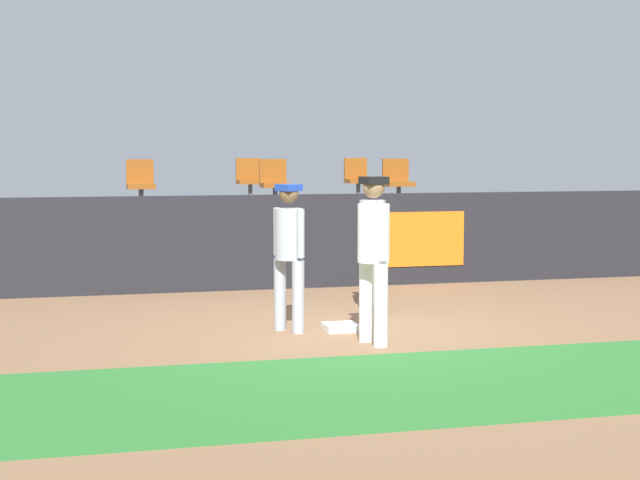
% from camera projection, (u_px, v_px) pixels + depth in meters
% --- Properties ---
extents(ground_plane, '(60.00, 60.00, 0.00)m').
position_uv_depth(ground_plane, '(359.00, 333.00, 11.75)').
color(ground_plane, '#846042').
extents(grass_foreground_strip, '(18.00, 2.80, 0.01)m').
position_uv_depth(grass_foreground_strip, '(441.00, 383.00, 9.18)').
color(grass_foreground_strip, '#2D722D').
rests_on(grass_foreground_strip, ground_plane).
extents(first_base, '(0.40, 0.40, 0.08)m').
position_uv_depth(first_base, '(341.00, 327.00, 11.89)').
color(first_base, white).
rests_on(first_base, ground_plane).
extents(player_fielder_home, '(0.42, 0.60, 1.86)m').
position_uv_depth(player_fielder_home, '(373.00, 248.00, 10.97)').
color(player_fielder_home, white).
rests_on(player_fielder_home, ground_plane).
extents(player_runner_visitor, '(0.40, 0.50, 1.79)m').
position_uv_depth(player_runner_visitor, '(372.00, 235.00, 12.99)').
color(player_runner_visitor, '#9EA3AD').
rests_on(player_runner_visitor, ground_plane).
extents(player_coach_visitor, '(0.46, 0.46, 1.75)m').
position_uv_depth(player_coach_visitor, '(289.00, 247.00, 11.73)').
color(player_coach_visitor, '#9EA3AD').
rests_on(player_coach_visitor, ground_plane).
extents(field_wall, '(18.00, 0.26, 1.46)m').
position_uv_depth(field_wall, '(287.00, 241.00, 15.50)').
color(field_wall, black).
rests_on(field_wall, ground_plane).
extents(bleacher_platform, '(18.00, 4.80, 1.16)m').
position_uv_depth(bleacher_platform, '(255.00, 237.00, 17.99)').
color(bleacher_platform, '#59595E').
rests_on(bleacher_platform, ground_plane).
extents(seat_back_center, '(0.47, 0.44, 0.84)m').
position_uv_depth(seat_back_center, '(250.00, 178.00, 18.55)').
color(seat_back_center, '#4C4C51').
rests_on(seat_back_center, bleacher_platform).
extents(seat_front_left, '(0.44, 0.44, 0.84)m').
position_uv_depth(seat_front_left, '(141.00, 182.00, 16.28)').
color(seat_front_left, '#4C4C51').
rests_on(seat_front_left, bleacher_platform).
extents(seat_front_right, '(0.48, 0.44, 0.84)m').
position_uv_depth(seat_front_right, '(397.00, 180.00, 17.39)').
color(seat_front_right, '#4C4C51').
rests_on(seat_front_right, bleacher_platform).
extents(seat_back_right, '(0.45, 0.44, 0.84)m').
position_uv_depth(seat_back_right, '(357.00, 177.00, 19.07)').
color(seat_back_right, '#4C4C51').
rests_on(seat_back_right, bleacher_platform).
extents(seat_front_center, '(0.47, 0.44, 0.84)m').
position_uv_depth(seat_front_center, '(274.00, 181.00, 16.84)').
color(seat_front_center, '#4C4C51').
rests_on(seat_front_center, bleacher_platform).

